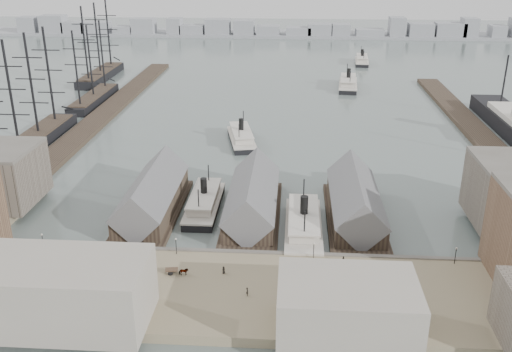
# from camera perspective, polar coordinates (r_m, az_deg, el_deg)

# --- Properties ---
(ground) EXTENTS (900.00, 900.00, 0.00)m
(ground) POSITION_cam_1_polar(r_m,az_deg,el_deg) (132.72, -0.89, -7.26)
(ground) COLOR #525F5C
(ground) RESTS_ON ground
(quay) EXTENTS (180.00, 30.00, 2.00)m
(quay) POSITION_cam_1_polar(r_m,az_deg,el_deg) (115.21, -1.74, -11.69)
(quay) COLOR #7D7054
(quay) RESTS_ON ground
(seawall) EXTENTS (180.00, 1.20, 2.30)m
(seawall) POSITION_cam_1_polar(r_m,az_deg,el_deg) (127.65, -1.09, -7.95)
(seawall) COLOR #59544C
(seawall) RESTS_ON ground
(west_wharf) EXTENTS (10.00, 220.00, 1.60)m
(west_wharf) POSITION_cam_1_polar(r_m,az_deg,el_deg) (237.82, -15.45, 5.57)
(west_wharf) COLOR #2D231C
(west_wharf) RESTS_ON ground
(east_wharf) EXTENTS (10.00, 180.00, 1.60)m
(east_wharf) POSITION_cam_1_polar(r_m,az_deg,el_deg) (225.61, 21.34, 3.97)
(east_wharf) COLOR #2D231C
(east_wharf) RESTS_ON ground
(ferry_shed_west) EXTENTS (14.00, 42.00, 12.60)m
(ferry_shed_west) POSITION_cam_1_polar(r_m,az_deg,el_deg) (149.69, -10.34, -2.11)
(ferry_shed_west) COLOR #2D231C
(ferry_shed_west) RESTS_ON ground
(ferry_shed_center) EXTENTS (14.00, 42.00, 12.60)m
(ferry_shed_center) POSITION_cam_1_polar(r_m,az_deg,el_deg) (145.64, -0.35, -2.43)
(ferry_shed_center) COLOR #2D231C
(ferry_shed_center) RESTS_ON ground
(ferry_shed_east) EXTENTS (14.00, 42.00, 12.60)m
(ferry_shed_east) POSITION_cam_1_polar(r_m,az_deg,el_deg) (146.18, 9.87, -2.68)
(ferry_shed_east) COLOR #2D231C
(ferry_shed_east) RESTS_ON ground
(street_bldg_center) EXTENTS (24.00, 16.00, 10.00)m
(street_bldg_center) POSITION_cam_1_polar(r_m,az_deg,el_deg) (101.97, 9.10, -12.90)
(street_bldg_center) COLOR gray
(street_bldg_center) RESTS_ON quay
(street_bldg_west) EXTENTS (30.00, 16.00, 12.00)m
(street_bldg_west) POSITION_cam_1_polar(r_m,az_deg,el_deg) (108.54, -18.70, -10.92)
(street_bldg_west) COLOR gray
(street_bldg_west) RESTS_ON quay
(lamp_post_far_w) EXTENTS (0.44, 0.44, 3.92)m
(lamp_post_far_w) POSITION_cam_1_polar(r_m,az_deg,el_deg) (135.58, -20.59, -5.88)
(lamp_post_far_w) COLOR black
(lamp_post_far_w) RESTS_ON quay
(lamp_post_near_w) EXTENTS (0.44, 0.44, 3.92)m
(lamp_post_near_w) POSITION_cam_1_polar(r_m,az_deg,el_deg) (126.42, -8.01, -6.65)
(lamp_post_near_w) COLOR black
(lamp_post_near_w) RESTS_ON quay
(lamp_post_near_e) EXTENTS (0.44, 0.44, 3.92)m
(lamp_post_near_e) POSITION_cam_1_polar(r_m,az_deg,el_deg) (124.04, 5.80, -7.14)
(lamp_post_near_e) COLOR black
(lamp_post_near_e) RESTS_ON quay
(lamp_post_far_e) EXTENTS (0.44, 0.44, 3.92)m
(lamp_post_far_e) POSITION_cam_1_polar(r_m,az_deg,el_deg) (128.79, 19.36, -7.22)
(lamp_post_far_e) COLOR black
(lamp_post_far_e) RESTS_ON quay
(far_shore) EXTENTS (500.00, 40.00, 15.72)m
(far_shore) POSITION_cam_1_polar(r_m,az_deg,el_deg) (453.76, 2.44, 14.27)
(far_shore) COLOR gray
(far_shore) RESTS_ON ground
(ferry_docked_west) EXTENTS (7.96, 26.55, 9.48)m
(ferry_docked_west) POSITION_cam_1_polar(r_m,az_deg,el_deg) (151.03, -5.19, -2.60)
(ferry_docked_west) COLOR black
(ferry_docked_west) RESTS_ON ground
(ferry_docked_east) EXTENTS (8.74, 29.13, 10.41)m
(ferry_docked_east) POSITION_cam_1_polar(r_m,az_deg,el_deg) (138.73, 4.77, -4.83)
(ferry_docked_east) COLOR black
(ferry_docked_east) RESTS_ON ground
(ferry_open_near) EXTENTS (13.09, 27.39, 9.40)m
(ferry_open_near) POSITION_cam_1_polar(r_m,az_deg,el_deg) (202.14, -1.47, 3.94)
(ferry_open_near) COLOR black
(ferry_open_near) RESTS_ON ground
(ferry_open_mid) EXTENTS (11.06, 29.41, 10.28)m
(ferry_open_mid) POSITION_cam_1_polar(r_m,az_deg,el_deg) (286.48, 9.19, 9.14)
(ferry_open_mid) COLOR black
(ferry_open_mid) RESTS_ON ground
(ferry_open_far) EXTENTS (9.63, 25.77, 9.01)m
(ferry_open_far) POSITION_cam_1_polar(r_m,az_deg,el_deg) (350.12, 10.54, 11.32)
(ferry_open_far) COLOR black
(ferry_open_far) RESTS_ON ground
(sailing_ship_near) EXTENTS (9.34, 64.33, 38.39)m
(sailing_ship_near) POSITION_cam_1_polar(r_m,az_deg,el_deg) (209.92, -21.71, 3.21)
(sailing_ship_near) COLOR black
(sailing_ship_near) RESTS_ON ground
(sailing_ship_mid) EXTENTS (8.22, 47.48, 33.78)m
(sailing_ship_mid) POSITION_cam_1_polar(r_m,az_deg,el_deg) (265.87, -15.91, 7.58)
(sailing_ship_mid) COLOR black
(sailing_ship_mid) RESTS_ON ground
(sailing_ship_far) EXTENTS (9.42, 52.31, 38.71)m
(sailing_ship_far) POSITION_cam_1_polar(r_m,az_deg,el_deg) (313.94, -15.26, 9.84)
(sailing_ship_far) COLOR black
(sailing_ship_far) RESTS_ON ground
(tram) EXTENTS (2.71, 9.46, 3.34)m
(tram) POSITION_cam_1_polar(r_m,az_deg,el_deg) (126.46, 23.44, -8.95)
(tram) COLOR black
(tram) RESTS_ON quay
(horse_cart_left) EXTENTS (4.85, 2.71, 1.64)m
(horse_cart_left) POSITION_cam_1_polar(r_m,az_deg,el_deg) (125.89, -16.73, -8.57)
(horse_cart_left) COLOR black
(horse_cart_left) RESTS_ON quay
(horse_cart_center) EXTENTS (5.02, 1.95, 1.68)m
(horse_cart_center) POSITION_cam_1_polar(r_m,az_deg,el_deg) (119.69, -7.59, -9.44)
(horse_cart_center) COLOR black
(horse_cart_center) RESTS_ON quay
(horse_cart_right) EXTENTS (4.79, 3.37, 1.59)m
(horse_cart_right) POSITION_cam_1_polar(r_m,az_deg,el_deg) (109.51, 5.50, -12.65)
(horse_cart_right) COLOR black
(horse_cart_right) RESTS_ON quay
(pedestrian_1) EXTENTS (0.98, 0.91, 1.61)m
(pedestrian_1) POSITION_cam_1_polar(r_m,az_deg,el_deg) (124.56, -17.79, -9.06)
(pedestrian_1) COLOR black
(pedestrian_1) RESTS_ON quay
(pedestrian_2) EXTENTS (1.18, 0.99, 1.58)m
(pedestrian_2) POSITION_cam_1_polar(r_m,az_deg,el_deg) (129.88, -14.00, -7.28)
(pedestrian_2) COLOR black
(pedestrian_2) RESTS_ON quay
(pedestrian_3) EXTENTS (0.80, 1.06, 1.67)m
(pedestrian_3) POSITION_cam_1_polar(r_m,az_deg,el_deg) (112.54, -12.80, -12.08)
(pedestrian_3) COLOR black
(pedestrian_3) RESTS_ON quay
(pedestrian_4) EXTENTS (0.88, 0.94, 1.62)m
(pedestrian_4) POSITION_cam_1_polar(r_m,az_deg,el_deg) (119.38, -3.25, -9.37)
(pedestrian_4) COLOR black
(pedestrian_4) RESTS_ON quay
(pedestrian_5) EXTENTS (0.70, 0.80, 1.83)m
(pedestrian_5) POSITION_cam_1_polar(r_m,az_deg,el_deg) (112.34, -0.87, -11.48)
(pedestrian_5) COLOR black
(pedestrian_5) RESTS_ON quay
(pedestrian_6) EXTENTS (0.84, 0.68, 1.62)m
(pedestrian_6) POSITION_cam_1_polar(r_m,az_deg,el_deg) (124.13, 8.75, -8.29)
(pedestrian_6) COLOR black
(pedestrian_6) RESTS_ON quay
(pedestrian_7) EXTENTS (0.72, 1.19, 1.78)m
(pedestrian_7) POSITION_cam_1_polar(r_m,az_deg,el_deg) (114.31, 10.33, -11.25)
(pedestrian_7) COLOR black
(pedestrian_7) RESTS_ON quay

